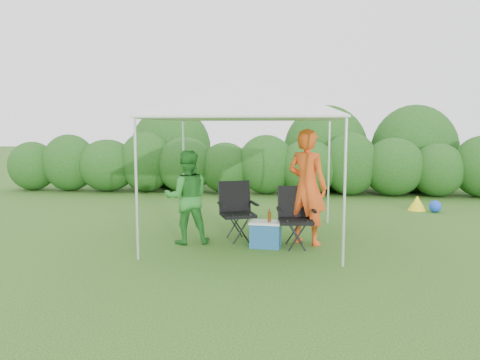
# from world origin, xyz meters

# --- Properties ---
(ground) EXTENTS (70.00, 70.00, 0.00)m
(ground) POSITION_xyz_m (0.00, 0.00, 0.00)
(ground) COLOR #396620
(hedge) EXTENTS (16.09, 1.53, 1.80)m
(hedge) POSITION_xyz_m (0.12, 6.00, 0.82)
(hedge) COLOR #25591C
(hedge) RESTS_ON ground
(canopy) EXTENTS (3.10, 3.10, 2.83)m
(canopy) POSITION_xyz_m (0.00, 0.50, 2.46)
(canopy) COLOR silver
(canopy) RESTS_ON ground
(chair_right) EXTENTS (0.66, 0.60, 0.99)m
(chair_right) POSITION_xyz_m (0.83, 0.07, 0.56)
(chair_right) COLOR black
(chair_right) RESTS_ON ground
(chair_left) EXTENTS (0.76, 0.73, 1.01)m
(chair_left) POSITION_xyz_m (-0.19, 0.43, 0.57)
(chair_left) COLOR black
(chair_left) RESTS_ON ground
(man) EXTENTS (0.84, 0.76, 1.94)m
(man) POSITION_xyz_m (1.02, 0.23, 0.97)
(man) COLOR #FA541C
(man) RESTS_ON ground
(woman) EXTENTS (0.90, 0.78, 1.57)m
(woman) POSITION_xyz_m (-0.99, 0.05, 0.79)
(woman) COLOR #2A832C
(woman) RESTS_ON ground
(cooler) EXTENTS (0.54, 0.42, 0.43)m
(cooler) POSITION_xyz_m (0.35, -0.05, 0.21)
(cooler) COLOR #205B94
(cooler) RESTS_ON ground
(bottle) EXTENTS (0.06, 0.06, 0.22)m
(bottle) POSITION_xyz_m (0.41, -0.09, 0.53)
(bottle) COLOR #592D0C
(bottle) RESTS_ON cooler
(lawn_toy) EXTENTS (0.69, 0.57, 0.34)m
(lawn_toy) POSITION_xyz_m (3.79, 3.64, 0.16)
(lawn_toy) COLOR yellow
(lawn_toy) RESTS_ON ground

